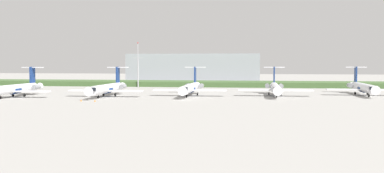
# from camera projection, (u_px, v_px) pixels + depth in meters

# --- Properties ---
(ground_plane) EXTENTS (500.00, 500.00, 0.00)m
(ground_plane) POSITION_uv_depth(u_px,v_px,m) (199.00, 93.00, 152.28)
(ground_plane) COLOR #9E9B96
(grass_berm) EXTENTS (320.00, 20.00, 2.14)m
(grass_berm) POSITION_uv_depth(u_px,v_px,m) (211.00, 84.00, 194.48)
(grass_berm) COLOR #426033
(grass_berm) RESTS_ON ground
(regional_jet_nearest) EXTENTS (22.81, 31.00, 9.00)m
(regional_jet_nearest) POSITION_uv_depth(u_px,v_px,m) (15.00, 89.00, 133.60)
(regional_jet_nearest) COLOR white
(regional_jet_nearest) RESTS_ON ground
(regional_jet_second) EXTENTS (22.81, 31.00, 9.00)m
(regional_jet_second) POSITION_uv_depth(u_px,v_px,m) (107.00, 88.00, 136.04)
(regional_jet_second) COLOR white
(regional_jet_second) RESTS_ON ground
(regional_jet_third) EXTENTS (22.81, 31.00, 9.00)m
(regional_jet_third) POSITION_uv_depth(u_px,v_px,m) (191.00, 88.00, 138.61)
(regional_jet_third) COLOR white
(regional_jet_third) RESTS_ON ground
(regional_jet_fourth) EXTENTS (22.81, 31.00, 9.00)m
(regional_jet_fourth) POSITION_uv_depth(u_px,v_px,m) (275.00, 88.00, 138.24)
(regional_jet_fourth) COLOR white
(regional_jet_fourth) RESTS_ON ground
(regional_jet_fifth) EXTENTS (22.81, 31.00, 9.00)m
(regional_jet_fifth) POSITION_uv_depth(u_px,v_px,m) (363.00, 87.00, 141.21)
(regional_jet_fifth) COLOR white
(regional_jet_fifth) RESTS_ON ground
(antenna_mast) EXTENTS (4.40, 0.50, 18.87)m
(antenna_mast) POSITION_uv_depth(u_px,v_px,m) (138.00, 68.00, 188.04)
(antenna_mast) COLOR #B2B2B7
(antenna_mast) RESTS_ON ground
(distant_hangar) EXTENTS (65.93, 29.94, 14.70)m
(distant_hangar) POSITION_uv_depth(u_px,v_px,m) (195.00, 68.00, 229.74)
(distant_hangar) COLOR #9EA3AD
(distant_hangar) RESTS_ON ground
(safety_cone_front_marker) EXTENTS (0.44, 0.44, 0.55)m
(safety_cone_front_marker) POSITION_uv_depth(u_px,v_px,m) (81.00, 100.00, 118.53)
(safety_cone_front_marker) COLOR orange
(safety_cone_front_marker) RESTS_ON ground
(safety_cone_mid_marker) EXTENTS (0.44, 0.44, 0.55)m
(safety_cone_mid_marker) POSITION_uv_depth(u_px,v_px,m) (95.00, 101.00, 117.74)
(safety_cone_mid_marker) COLOR orange
(safety_cone_mid_marker) RESTS_ON ground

